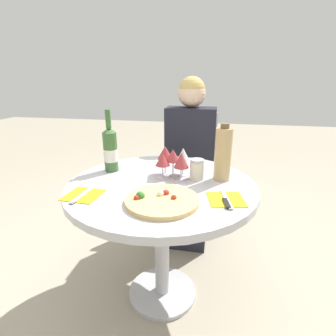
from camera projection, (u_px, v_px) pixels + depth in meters
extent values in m
plane|color=#9E937F|center=(162.00, 293.00, 1.54)|extent=(12.00, 12.00, 0.00)
cylinder|color=#B2B2B7|center=(162.00, 291.00, 1.53)|extent=(0.39, 0.39, 0.02)
cylinder|color=#B2B2B7|center=(162.00, 243.00, 1.42)|extent=(0.08, 0.08, 0.64)
cylinder|color=#B7B7BC|center=(161.00, 186.00, 1.31)|extent=(0.94, 0.94, 0.04)
cylinder|color=silver|center=(188.00, 227.00, 2.20)|extent=(0.34, 0.34, 0.01)
cylinder|color=silver|center=(189.00, 204.00, 2.13)|extent=(0.06, 0.06, 0.44)
cube|color=silver|center=(189.00, 177.00, 2.05)|extent=(0.38, 0.38, 0.03)
cube|color=silver|center=(193.00, 141.00, 2.13)|extent=(0.38, 0.02, 0.47)
cube|color=black|center=(186.00, 212.00, 1.98)|extent=(0.31, 0.31, 0.47)
cube|color=black|center=(190.00, 143.00, 1.96)|extent=(0.36, 0.19, 0.52)
sphere|color=#DBB293|center=(192.00, 93.00, 1.84)|extent=(0.19, 0.19, 0.19)
sphere|color=tan|center=(192.00, 90.00, 1.83)|extent=(0.18, 0.18, 0.18)
cylinder|color=#DBB26B|center=(162.00, 200.00, 1.10)|extent=(0.31, 0.31, 0.02)
sphere|color=#B22D1E|center=(137.00, 198.00, 1.09)|extent=(0.02, 0.02, 0.02)
sphere|color=#B22D1E|center=(174.00, 197.00, 1.09)|extent=(0.02, 0.02, 0.02)
sphere|color=#336B28|center=(140.00, 196.00, 1.10)|extent=(0.04, 0.04, 0.04)
sphere|color=#B22D1E|center=(166.00, 193.00, 1.13)|extent=(0.03, 0.03, 0.03)
sphere|color=beige|center=(160.00, 194.00, 1.12)|extent=(0.03, 0.03, 0.03)
cylinder|color=#38602D|center=(111.00, 152.00, 1.44)|extent=(0.08, 0.08, 0.22)
cone|color=#38602D|center=(109.00, 130.00, 1.40)|extent=(0.08, 0.08, 0.03)
cylinder|color=#38602D|center=(108.00, 119.00, 1.38)|extent=(0.03, 0.03, 0.10)
cylinder|color=silver|center=(111.00, 155.00, 1.45)|extent=(0.08, 0.08, 0.07)
cylinder|color=tan|center=(223.00, 155.00, 1.31)|extent=(0.08, 0.08, 0.26)
cylinder|color=brown|center=(225.00, 126.00, 1.26)|extent=(0.04, 0.04, 0.02)
cylinder|color=silver|center=(197.00, 171.00, 1.34)|extent=(0.07, 0.07, 0.09)
cylinder|color=#B2B2B7|center=(197.00, 161.00, 1.32)|extent=(0.07, 0.07, 0.02)
cylinder|color=silver|center=(173.00, 176.00, 1.39)|extent=(0.06, 0.06, 0.00)
cylinder|color=silver|center=(173.00, 169.00, 1.38)|extent=(0.01, 0.01, 0.08)
cone|color=#9E383D|center=(173.00, 155.00, 1.36)|extent=(0.07, 0.07, 0.07)
cylinder|color=silver|center=(165.00, 173.00, 1.43)|extent=(0.06, 0.06, 0.00)
cylinder|color=silver|center=(165.00, 166.00, 1.42)|extent=(0.01, 0.01, 0.08)
cone|color=#9E383D|center=(165.00, 153.00, 1.39)|extent=(0.08, 0.08, 0.07)
cylinder|color=silver|center=(163.00, 178.00, 1.37)|extent=(0.06, 0.06, 0.00)
cylinder|color=silver|center=(163.00, 171.00, 1.36)|extent=(0.01, 0.01, 0.07)
cone|color=#9E383D|center=(163.00, 160.00, 1.34)|extent=(0.08, 0.08, 0.06)
cylinder|color=silver|center=(181.00, 179.00, 1.35)|extent=(0.06, 0.06, 0.00)
cylinder|color=silver|center=(181.00, 173.00, 1.34)|extent=(0.01, 0.01, 0.06)
cone|color=#9E383D|center=(181.00, 160.00, 1.32)|extent=(0.08, 0.08, 0.08)
cylinder|color=silver|center=(183.00, 174.00, 1.42)|extent=(0.06, 0.06, 0.00)
cylinder|color=silver|center=(183.00, 168.00, 1.40)|extent=(0.01, 0.01, 0.07)
cone|color=silver|center=(183.00, 155.00, 1.38)|extent=(0.08, 0.08, 0.08)
cube|color=gold|center=(83.00, 195.00, 1.17)|extent=(0.16, 0.16, 0.00)
cube|color=silver|center=(83.00, 194.00, 1.17)|extent=(0.03, 0.19, 0.00)
cube|color=silver|center=(78.00, 198.00, 1.12)|extent=(0.03, 0.09, 0.00)
cube|color=gold|center=(226.00, 199.00, 1.13)|extent=(0.18, 0.18, 0.00)
cube|color=silver|center=(226.00, 198.00, 1.12)|extent=(0.06, 0.19, 0.00)
cube|color=black|center=(226.00, 203.00, 1.08)|extent=(0.04, 0.09, 0.00)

